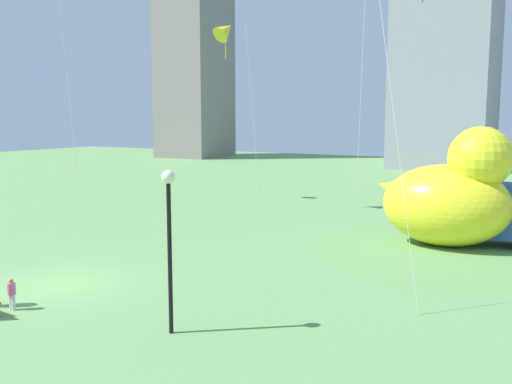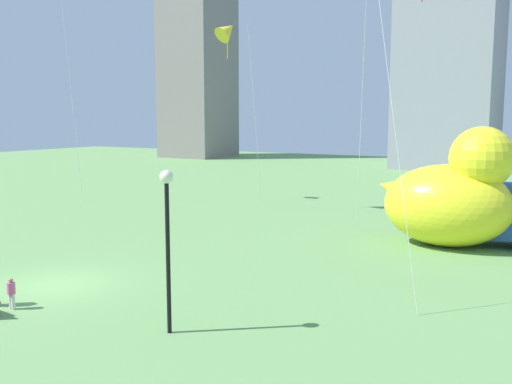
{
  "view_description": "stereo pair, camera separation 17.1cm",
  "coord_description": "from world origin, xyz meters",
  "px_view_note": "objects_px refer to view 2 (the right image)",
  "views": [
    {
      "loc": [
        15.62,
        -13.22,
        5.87
      ],
      "look_at": [
        5.23,
        5.07,
        3.08
      ],
      "focal_mm": 39.63,
      "sensor_mm": 36.0,
      "label": 1
    },
    {
      "loc": [
        15.77,
        -13.13,
        5.87
      ],
      "look_at": [
        5.23,
        5.07,
        3.08
      ],
      "focal_mm": 39.63,
      "sensor_mm": 36.0,
      "label": 2
    }
  ],
  "objects_px": {
    "lamppost": "(167,222)",
    "box_truck": "(484,214)",
    "person_child": "(11,292)",
    "kite_yellow": "(227,31)",
    "giant_inflatable_duck": "(453,196)"
  },
  "relations": [
    {
      "from": "lamppost",
      "to": "box_truck",
      "type": "distance_m",
      "value": 16.98
    },
    {
      "from": "kite_yellow",
      "to": "lamppost",
      "type": "bearing_deg",
      "value": -61.74
    },
    {
      "from": "person_child",
      "to": "lamppost",
      "type": "bearing_deg",
      "value": 9.76
    },
    {
      "from": "box_truck",
      "to": "kite_yellow",
      "type": "bearing_deg",
      "value": 172.23
    },
    {
      "from": "person_child",
      "to": "giant_inflatable_duck",
      "type": "xyz_separation_m",
      "value": [
        9.93,
        15.67,
        1.79
      ]
    },
    {
      "from": "person_child",
      "to": "lamppost",
      "type": "relative_size",
      "value": 0.22
    },
    {
      "from": "lamppost",
      "to": "kite_yellow",
      "type": "relative_size",
      "value": 0.38
    },
    {
      "from": "giant_inflatable_duck",
      "to": "kite_yellow",
      "type": "relative_size",
      "value": 0.56
    },
    {
      "from": "lamppost",
      "to": "box_truck",
      "type": "xyz_separation_m",
      "value": [
        5.74,
        15.89,
        -1.65
      ]
    },
    {
      "from": "lamppost",
      "to": "kite_yellow",
      "type": "bearing_deg",
      "value": 118.26
    },
    {
      "from": "person_child",
      "to": "kite_yellow",
      "type": "relative_size",
      "value": 0.08
    },
    {
      "from": "giant_inflatable_duck",
      "to": "lamppost",
      "type": "height_order",
      "value": "giant_inflatable_duck"
    },
    {
      "from": "giant_inflatable_duck",
      "to": "lamppost",
      "type": "distance_m",
      "value": 15.44
    },
    {
      "from": "giant_inflatable_duck",
      "to": "lamppost",
      "type": "xyz_separation_m",
      "value": [
        -4.54,
        -14.74,
        0.76
      ]
    },
    {
      "from": "box_truck",
      "to": "kite_yellow",
      "type": "distance_m",
      "value": 18.31
    }
  ]
}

